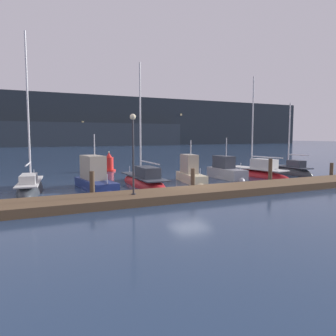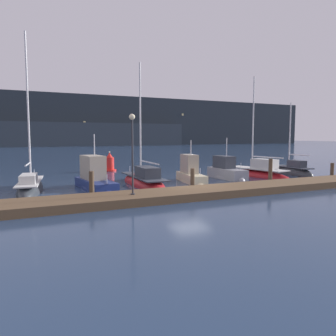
# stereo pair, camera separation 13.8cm
# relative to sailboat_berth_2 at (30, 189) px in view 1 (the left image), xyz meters

# --- Properties ---
(ground_plane) EXTENTS (400.00, 400.00, 0.00)m
(ground_plane) POSITION_rel_sailboat_berth_2_xyz_m (9.52, -4.31, -0.12)
(ground_plane) COLOR navy
(dock) EXTENTS (32.06, 2.80, 0.45)m
(dock) POSITION_rel_sailboat_berth_2_xyz_m (9.52, -6.32, 0.11)
(dock) COLOR brown
(dock) RESTS_ON ground
(mooring_pile_1) EXTENTS (0.28, 0.28, 1.62)m
(mooring_pile_1) POSITION_rel_sailboat_berth_2_xyz_m (3.03, -4.67, 0.69)
(mooring_pile_1) COLOR #4C3D2D
(mooring_pile_1) RESTS_ON ground
(mooring_pile_2) EXTENTS (0.28, 0.28, 1.51)m
(mooring_pile_2) POSITION_rel_sailboat_berth_2_xyz_m (9.52, -4.67, 0.64)
(mooring_pile_2) COLOR #4C3D2D
(mooring_pile_2) RESTS_ON ground
(mooring_pile_3) EXTENTS (0.28, 0.28, 1.95)m
(mooring_pile_3) POSITION_rel_sailboat_berth_2_xyz_m (16.02, -4.67, 0.86)
(mooring_pile_3) COLOR #4C3D2D
(mooring_pile_3) RESTS_ON ground
(mooring_pile_4) EXTENTS (0.28, 0.28, 1.41)m
(mooring_pile_4) POSITION_rel_sailboat_berth_2_xyz_m (22.52, -4.67, 0.59)
(mooring_pile_4) COLOR #4C3D2D
(mooring_pile_4) RESTS_ON ground
(sailboat_berth_2) EXTENTS (2.41, 6.87, 11.10)m
(sailboat_berth_2) POSITION_rel_sailboat_berth_2_xyz_m (0.00, 0.00, 0.00)
(sailboat_berth_2) COLOR #2D3338
(sailboat_berth_2) RESTS_ON ground
(motorboat_berth_3) EXTENTS (2.21, 5.49, 4.20)m
(motorboat_berth_3) POSITION_rel_sailboat_berth_2_xyz_m (4.07, -0.77, 0.32)
(motorboat_berth_3) COLOR navy
(motorboat_berth_3) RESTS_ON ground
(sailboat_berth_4) EXTENTS (2.22, 7.68, 9.71)m
(sailboat_berth_4) POSITION_rel_sailboat_berth_2_xyz_m (7.70, -0.56, 0.01)
(sailboat_berth_4) COLOR red
(sailboat_berth_4) RESTS_ON ground
(motorboat_berth_5) EXTENTS (2.01, 4.68, 3.77)m
(motorboat_berth_5) POSITION_rel_sailboat_berth_2_xyz_m (11.55, -0.76, 0.29)
(motorboat_berth_5) COLOR beige
(motorboat_berth_5) RESTS_ON ground
(motorboat_berth_6) EXTENTS (1.54, 4.52, 4.13)m
(motorboat_berth_6) POSITION_rel_sailboat_berth_2_xyz_m (15.36, -0.13, 0.19)
(motorboat_berth_6) COLOR gray
(motorboat_berth_6) RESTS_ON ground
(sailboat_berth_7) EXTENTS (3.03, 7.13, 9.44)m
(sailboat_berth_7) POSITION_rel_sailboat_berth_2_xyz_m (18.83, 0.01, 0.09)
(sailboat_berth_7) COLOR red
(sailboat_berth_7) RESTS_ON ground
(sailboat_berth_8) EXTENTS (1.74, 5.25, 7.53)m
(sailboat_berth_8) POSITION_rel_sailboat_berth_2_xyz_m (22.70, -0.25, -0.00)
(sailboat_berth_8) COLOR #2D3338
(sailboat_berth_8) RESTS_ON ground
(channel_buoy) EXTENTS (1.35, 1.35, 2.04)m
(channel_buoy) POSITION_rel_sailboat_berth_2_xyz_m (7.97, 9.97, 0.65)
(channel_buoy) COLOR red
(channel_buoy) RESTS_ON ground
(dock_lamppost) EXTENTS (0.32, 0.32, 4.29)m
(dock_lamppost) POSITION_rel_sailboat_berth_2_xyz_m (4.84, -6.50, 3.18)
(dock_lamppost) COLOR #2D2D33
(dock_lamppost) RESTS_ON dock
(hillside_backdrop) EXTENTS (240.00, 23.00, 19.34)m
(hillside_backdrop) POSITION_rel_sailboat_berth_2_xyz_m (6.56, 108.89, 8.78)
(hillside_backdrop) COLOR #232B33
(hillside_backdrop) RESTS_ON ground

